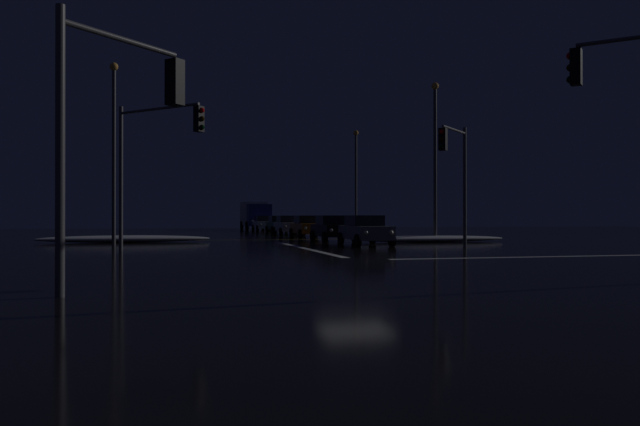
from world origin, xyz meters
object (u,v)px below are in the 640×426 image
object	(u,v)px
sedan_orange	(308,226)
sedan_gray	(365,230)
sedan_green	(279,224)
sedan_silver	(289,225)
streetlamp_left_near	(114,141)
sedan_black	(333,228)
box_truck	(255,214)
streetlamp_right_near	(435,150)
traffic_signal_ne	(456,163)
streetlamp_right_far	(356,174)
sedan_white	(264,223)
traffic_signal_nw	(152,148)
traffic_signal_sw	(118,108)

from	to	relation	value
sedan_orange	sedan_gray	bearing A→B (deg)	-87.99
sedan_green	sedan_gray	bearing A→B (deg)	-89.51
sedan_orange	sedan_silver	bearing A→B (deg)	91.14
sedan_gray	streetlamp_left_near	distance (m)	13.97
sedan_gray	sedan_black	distance (m)	5.40
sedan_gray	streetlamp_left_near	bearing A→B (deg)	166.69
box_truck	streetlamp_left_near	distance (m)	36.87
sedan_gray	streetlamp_right_near	distance (m)	7.66
traffic_signal_ne	streetlamp_right_far	bearing A→B (deg)	85.70
sedan_white	sedan_silver	bearing A→B (deg)	-89.54
streetlamp_left_near	streetlamp_right_far	world-z (taller)	streetlamp_left_near
sedan_black	box_truck	world-z (taller)	box_truck
sedan_silver	traffic_signal_nw	xyz separation A→B (m)	(-10.18, -21.96, 3.65)
sedan_gray	sedan_silver	bearing A→B (deg)	91.70
sedan_green	traffic_signal_nw	bearing A→B (deg)	-110.54
streetlamp_right_near	streetlamp_left_near	bearing A→B (deg)	-180.00
sedan_green	sedan_white	distance (m)	6.21
streetlamp_right_far	sedan_gray	bearing A→B (deg)	-105.58
sedan_orange	streetlamp_right_far	size ratio (longest dim) A/B	0.50
sedan_black	streetlamp_right_near	bearing A→B (deg)	-22.68
sedan_green	streetlamp_right_near	size ratio (longest dim) A/B	0.46
sedan_orange	sedan_black	bearing A→B (deg)	-89.29
traffic_signal_sw	streetlamp_right_far	bearing A→B (deg)	66.01
streetlamp_right_near	sedan_green	bearing A→B (deg)	104.39
sedan_white	traffic_signal_sw	xyz separation A→B (m)	(-10.49, -48.62, 2.97)
streetlamp_right_far	traffic_signal_sw	bearing A→B (deg)	-113.99
traffic_signal_ne	sedan_white	bearing A→B (deg)	97.22
sedan_white	traffic_signal_nw	bearing A→B (deg)	-106.40
box_truck	traffic_signal_sw	size ratio (longest dim) A/B	1.50
streetlamp_right_near	streetlamp_right_far	bearing A→B (deg)	90.00
sedan_silver	traffic_signal_sw	distance (m)	37.95
sedan_orange	sedan_white	world-z (taller)	same
traffic_signal_sw	traffic_signal_nw	distance (m)	14.38
traffic_signal_sw	traffic_signal_nw	world-z (taller)	traffic_signal_nw
sedan_green	traffic_signal_ne	world-z (taller)	traffic_signal_ne
traffic_signal_nw	streetlamp_right_far	world-z (taller)	streetlamp_right_far
box_truck	traffic_signal_sw	world-z (taller)	traffic_signal_sw
sedan_silver	sedan_white	bearing A→B (deg)	90.46
sedan_green	traffic_signal_nw	world-z (taller)	traffic_signal_nw
traffic_signal_nw	streetlamp_left_near	world-z (taller)	streetlamp_left_near
traffic_signal_nw	sedan_gray	bearing A→B (deg)	18.30
streetlamp_right_far	sedan_orange	bearing A→B (deg)	-128.41
sedan_black	sedan_silver	distance (m)	13.03
traffic_signal_sw	streetlamp_right_near	size ratio (longest dim) A/B	0.59
sedan_white	traffic_signal_ne	distance (m)	34.28
sedan_white	streetlamp_right_far	xyz separation A→B (m)	(5.95, -11.68, 4.24)
sedan_silver	traffic_signal_sw	world-z (taller)	traffic_signal_sw
traffic_signal_ne	streetlamp_right_near	distance (m)	6.52
box_truck	streetlamp_right_far	bearing A→B (deg)	-72.31
sedan_orange	streetlamp_right_far	bearing A→B (deg)	51.59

